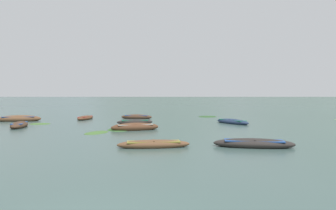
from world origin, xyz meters
name	(u,v)px	position (x,y,z in m)	size (l,w,h in m)	color
ground_plane	(174,97)	(0.00, 1500.00, 0.00)	(6000.00, 6000.00, 0.00)	#425B56
mountain_1	(75,65)	(-803.10, 2294.71, 257.94)	(1474.30, 1474.30, 515.89)	slate
mountain_2	(175,64)	(5.25, 2304.56, 264.33)	(1798.82, 1798.82, 528.66)	#56665B
rowboat_0	(232,122)	(6.67, 20.99, 0.16)	(2.97, 3.90, 0.52)	navy
rowboat_1	(135,127)	(-1.46, 15.84, 0.21)	(3.71, 2.21, 0.68)	brown
rowboat_2	(136,117)	(-2.77, 26.44, 0.18)	(3.58, 1.49, 0.58)	#4C3323
rowboat_3	(19,119)	(-13.95, 22.89, 0.23)	(4.28, 2.31, 0.75)	brown
rowboat_4	(19,125)	(-10.95, 17.47, 0.18)	(2.03, 3.54, 0.57)	#4C3323
rowboat_5	(254,144)	(5.30, 9.04, 0.16)	(4.01, 1.60, 0.52)	#2D2826
rowboat_6	(135,122)	(-2.13, 20.60, 0.16)	(3.33, 1.61, 0.50)	#2D2826
rowboat_7	(85,118)	(-8.07, 25.18, 0.16)	(1.38, 3.41, 0.51)	brown
rowboat_8	(154,144)	(0.42, 8.84, 0.15)	(3.63, 1.34, 0.46)	brown
weed_patch_2	(208,117)	(5.43, 29.49, 0.00)	(2.20, 2.68, 0.14)	#2D5628
weed_patch_3	(121,129)	(-2.58, 16.14, 0.00)	(1.88, 2.63, 0.14)	#38662D
weed_patch_4	(40,124)	(-10.54, 20.12, 0.00)	(1.87, 1.43, 0.14)	#477033
weed_patch_5	(97,133)	(-3.83, 14.19, 0.00)	(1.24, 2.20, 0.14)	#477033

